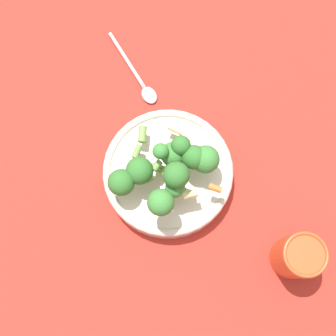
% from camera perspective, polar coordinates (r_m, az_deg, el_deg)
% --- Properties ---
extents(ground_plane, '(3.00, 3.00, 0.00)m').
position_cam_1_polar(ground_plane, '(0.84, 0.00, -0.96)').
color(ground_plane, '#B72D23').
extents(bowl, '(0.22, 0.22, 0.04)m').
position_cam_1_polar(bowl, '(0.81, 0.00, -0.59)').
color(bowl, beige).
rests_on(bowl, ground_plane).
extents(pasta_salad, '(0.16, 0.17, 0.09)m').
position_cam_1_polar(pasta_salad, '(0.74, -0.16, -0.28)').
color(pasta_salad, '#8CB766').
rests_on(pasta_salad, bowl).
extents(cup, '(0.07, 0.07, 0.10)m').
position_cam_1_polar(cup, '(0.79, 15.55, -10.33)').
color(cup, '#CC4C23').
rests_on(cup, ground_plane).
extents(spoon, '(0.10, 0.15, 0.01)m').
position_cam_1_polar(spoon, '(0.89, -3.43, 10.58)').
color(spoon, silver).
rests_on(spoon, ground_plane).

